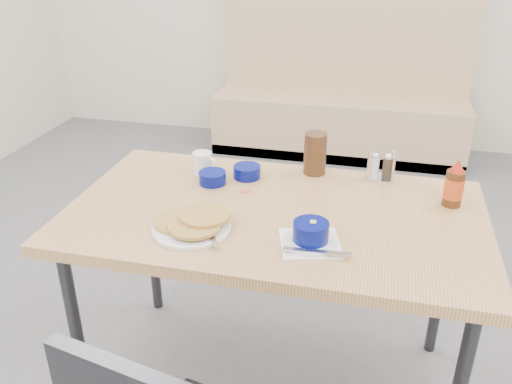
% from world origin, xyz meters
% --- Properties ---
extents(booth_bench, '(1.90, 0.56, 1.22)m').
position_xyz_m(booth_bench, '(0.00, 2.78, 0.35)').
color(booth_bench, tan).
rests_on(booth_bench, ground).
extents(dining_table, '(1.40, 0.80, 0.76)m').
position_xyz_m(dining_table, '(0.00, 0.25, 0.70)').
color(dining_table, tan).
rests_on(dining_table, ground).
extents(pancake_plate, '(0.25, 0.25, 0.04)m').
position_xyz_m(pancake_plate, '(-0.23, 0.07, 0.78)').
color(pancake_plate, white).
rests_on(pancake_plate, dining_table).
extents(coffee_mug, '(0.11, 0.08, 0.09)m').
position_xyz_m(coffee_mug, '(-0.33, 0.48, 0.80)').
color(coffee_mug, white).
rests_on(coffee_mug, dining_table).
extents(grits_setting, '(0.24, 0.22, 0.08)m').
position_xyz_m(grits_setting, '(0.15, 0.07, 0.79)').
color(grits_setting, white).
rests_on(grits_setting, dining_table).
extents(creamer_bowl, '(0.10, 0.10, 0.05)m').
position_xyz_m(creamer_bowl, '(-0.27, 0.41, 0.78)').
color(creamer_bowl, '#040D64').
rests_on(creamer_bowl, dining_table).
extents(butter_bowl, '(0.10, 0.10, 0.05)m').
position_xyz_m(butter_bowl, '(-0.16, 0.49, 0.78)').
color(butter_bowl, '#040D64').
rests_on(butter_bowl, dining_table).
extents(amber_tumbler, '(0.11, 0.11, 0.16)m').
position_xyz_m(amber_tumbler, '(0.09, 0.59, 0.84)').
color(amber_tumbler, '#3F2614').
rests_on(amber_tumbler, dining_table).
extents(condiment_caddy, '(0.11, 0.07, 0.13)m').
position_xyz_m(condiment_caddy, '(0.34, 0.59, 0.80)').
color(condiment_caddy, silver).
rests_on(condiment_caddy, dining_table).
extents(syrup_bottle, '(0.06, 0.06, 0.17)m').
position_xyz_m(syrup_bottle, '(0.58, 0.43, 0.83)').
color(syrup_bottle, '#47230F').
rests_on(syrup_bottle, dining_table).
extents(sugar_wrapper, '(0.05, 0.05, 0.00)m').
position_xyz_m(sugar_wrapper, '(-0.13, 0.37, 0.76)').
color(sugar_wrapper, '#CD4446').
rests_on(sugar_wrapper, dining_table).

